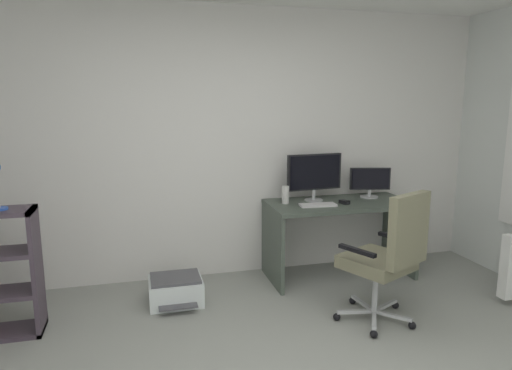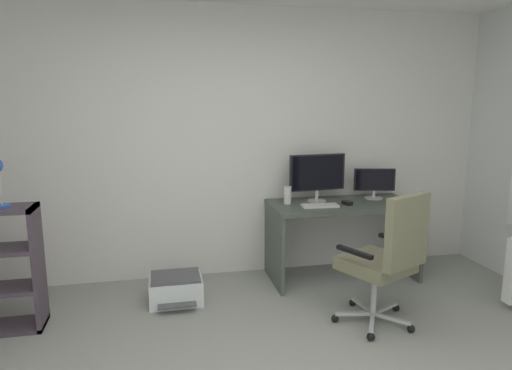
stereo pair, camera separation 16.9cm
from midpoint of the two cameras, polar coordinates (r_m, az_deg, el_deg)
name	(u,v)px [view 2 (the right image)]	position (r m, az deg, el deg)	size (l,w,h in m)	color
wall_back	(225,144)	(4.49, -2.77, 5.08)	(5.34, 0.10, 2.60)	silver
desk	(342,223)	(4.55, 11.78, -4.71)	(1.40, 0.67, 0.75)	#454F45
monitor_main	(317,174)	(4.48, 8.73, 1.37)	(0.57, 0.18, 0.46)	#B2B5B7
monitor_secondary	(374,182)	(4.74, 15.53, 0.41)	(0.40, 0.18, 0.30)	#B2B5B7
keyboard	(320,206)	(4.31, 9.09, -2.56)	(0.34, 0.13, 0.02)	silver
computer_mouse	(347,203)	(4.44, 12.37, -2.19)	(0.06, 0.10, 0.03)	black
desktop_speaker	(288,195)	(4.37, 5.07, -1.27)	(0.07, 0.07, 0.17)	silver
office_chair	(387,255)	(3.63, 17.32, -8.37)	(0.64, 0.69, 1.07)	#B7BABC
printer	(176,289)	(4.11, -8.77, -12.67)	(0.45, 0.44, 0.24)	silver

